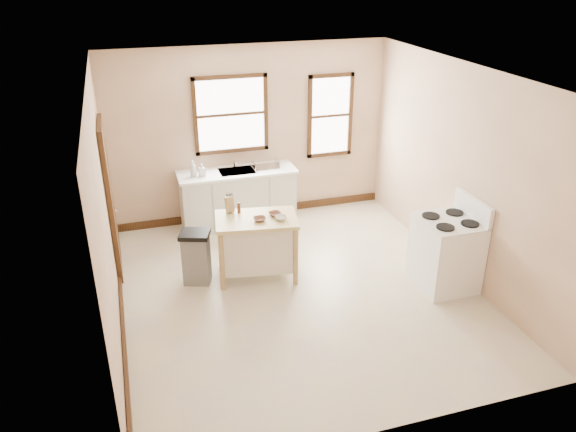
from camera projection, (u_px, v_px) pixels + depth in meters
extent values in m
plane|color=beige|center=(298.00, 290.00, 7.36)|extent=(5.00, 5.00, 0.00)
plane|color=white|center=(300.00, 75.00, 6.17)|extent=(5.00, 5.00, 0.00)
cube|color=beige|center=(250.00, 134.00, 8.93)|extent=(4.50, 0.04, 2.80)
cube|color=beige|center=(104.00, 215.00, 6.17)|extent=(0.04, 5.00, 2.80)
cube|color=beige|center=(461.00, 173.00, 7.36)|extent=(0.04, 5.00, 2.80)
cube|color=black|center=(110.00, 199.00, 7.45)|extent=(0.06, 0.90, 2.10)
cube|color=black|center=(253.00, 211.00, 9.47)|extent=(4.50, 0.04, 0.12)
cube|color=black|center=(122.00, 316.00, 6.74)|extent=(0.04, 5.00, 0.12)
cylinder|color=silver|center=(234.00, 161.00, 8.90)|extent=(0.03, 0.03, 0.22)
imported|color=#B2B2B2|center=(193.00, 169.00, 8.53)|extent=(0.12, 0.12, 0.25)
imported|color=#B2B2B2|center=(202.00, 170.00, 8.55)|extent=(0.10, 0.10, 0.20)
cylinder|color=#472413|center=(239.00, 208.00, 7.46)|extent=(0.05, 0.05, 0.15)
imported|color=brown|center=(260.00, 219.00, 7.26)|extent=(0.18, 0.18, 0.04)
imported|color=brown|center=(275.00, 214.00, 7.41)|extent=(0.19, 0.19, 0.04)
imported|color=silver|center=(281.00, 218.00, 7.28)|extent=(0.19, 0.19, 0.05)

